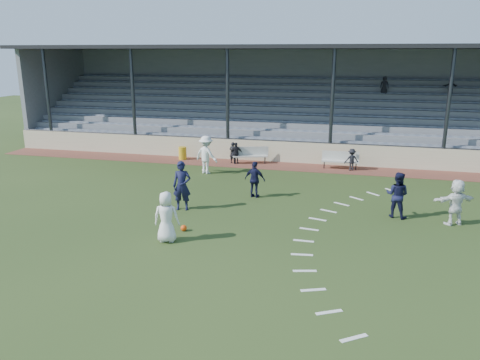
# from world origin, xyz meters

# --- Properties ---
(ground) EXTENTS (90.00, 90.00, 0.00)m
(ground) POSITION_xyz_m (0.00, 0.00, 0.00)
(ground) COLOR #293C18
(ground) RESTS_ON ground
(cinder_track) EXTENTS (34.00, 2.00, 0.02)m
(cinder_track) POSITION_xyz_m (0.00, 10.50, 0.01)
(cinder_track) COLOR brown
(cinder_track) RESTS_ON ground
(retaining_wall) EXTENTS (34.00, 0.18, 1.20)m
(retaining_wall) POSITION_xyz_m (0.00, 11.55, 0.60)
(retaining_wall) COLOR beige
(retaining_wall) RESTS_ON ground
(bench_left) EXTENTS (2.03, 1.04, 0.95)m
(bench_left) POSITION_xyz_m (-1.40, 10.75, 0.58)
(bench_left) COLOR beige
(bench_left) RESTS_ON cinder_track
(bench_right) EXTENTS (2.01, 0.49, 0.95)m
(bench_right) POSITION_xyz_m (3.65, 10.64, 0.58)
(bench_right) COLOR beige
(bench_right) RESTS_ON cinder_track
(trash_bin) EXTENTS (0.47, 0.47, 0.75)m
(trash_bin) POSITION_xyz_m (-5.55, 10.73, 0.39)
(trash_bin) COLOR gold
(trash_bin) RESTS_ON cinder_track
(football) EXTENTS (0.22, 0.22, 0.22)m
(football) POSITION_xyz_m (-1.44, -0.10, 0.11)
(football) COLOR #EA490D
(football) RESTS_ON ground
(player_white_lead) EXTENTS (0.93, 0.69, 1.75)m
(player_white_lead) POSITION_xyz_m (-1.65, -1.12, 0.87)
(player_white_lead) COLOR white
(player_white_lead) RESTS_ON ground
(player_navy_lead) EXTENTS (0.81, 0.61, 2.01)m
(player_navy_lead) POSITION_xyz_m (-2.32, 2.13, 1.00)
(player_navy_lead) COLOR #121433
(player_navy_lead) RESTS_ON ground
(player_navy_mid) EXTENTS (1.05, 0.93, 1.80)m
(player_navy_mid) POSITION_xyz_m (6.05, 3.26, 0.90)
(player_navy_mid) COLOR #121433
(player_navy_mid) RESTS_ON ground
(player_white_wing) EXTENTS (1.46, 1.13, 2.00)m
(player_white_wing) POSITION_xyz_m (-3.18, 7.99, 1.00)
(player_white_wing) COLOR white
(player_white_wing) RESTS_ON ground
(player_navy_wing) EXTENTS (1.00, 0.55, 1.61)m
(player_navy_wing) POSITION_xyz_m (0.19, 4.47, 0.81)
(player_navy_wing) COLOR #121433
(player_navy_wing) RESTS_ON ground
(player_white_back) EXTENTS (1.68, 1.12, 1.74)m
(player_white_back) POSITION_xyz_m (8.09, 2.94, 0.87)
(player_white_back) COLOR white
(player_white_back) RESTS_ON ground
(sub_left_near) EXTENTS (0.51, 0.39, 1.24)m
(sub_left_near) POSITION_xyz_m (-2.37, 10.45, 0.64)
(sub_left_near) COLOR black
(sub_left_near) RESTS_ON cinder_track
(sub_left_far) EXTENTS (0.75, 0.38, 1.23)m
(sub_left_far) POSITION_xyz_m (-2.17, 10.41, 0.63)
(sub_left_far) COLOR black
(sub_left_far) RESTS_ON cinder_track
(sub_right) EXTENTS (0.86, 0.64, 1.19)m
(sub_right) POSITION_xyz_m (4.25, 10.37, 0.61)
(sub_right) COLOR black
(sub_right) RESTS_ON cinder_track
(grandstand) EXTENTS (34.60, 9.00, 6.61)m
(grandstand) POSITION_xyz_m (0.00, 16.26, 2.20)
(grandstand) COLOR gray
(grandstand) RESTS_ON ground
(penalty_arc) EXTENTS (3.89, 14.63, 0.01)m
(penalty_arc) POSITION_xyz_m (4.12, 0.00, 0.01)
(penalty_arc) COLOR white
(penalty_arc) RESTS_ON ground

